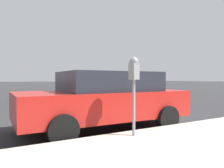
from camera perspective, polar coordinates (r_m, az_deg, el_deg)
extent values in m
plane|color=#2B2B2D|center=(7.26, -1.08, -9.29)|extent=(220.00, 220.00, 0.00)
cylinder|color=gray|center=(4.56, 5.71, -6.14)|extent=(0.06, 0.06, 1.16)
cube|color=gray|center=(4.52, 5.73, 3.31)|extent=(0.20, 0.14, 0.34)
sphere|color=gray|center=(4.54, 5.74, 5.88)|extent=(0.19, 0.19, 0.19)
cube|color=gold|center=(4.61, 4.96, 2.75)|extent=(0.01, 0.11, 0.12)
cube|color=black|center=(4.61, 4.96, 4.22)|extent=(0.01, 0.10, 0.08)
cube|color=#B21E19|center=(5.87, -2.29, -5.24)|extent=(2.02, 4.49, 0.69)
cube|color=#232833|center=(5.92, -0.75, 0.67)|extent=(1.75, 2.53, 0.52)
cylinder|color=black|center=(4.54, -12.67, -11.63)|extent=(0.23, 0.64, 0.64)
cylinder|color=black|center=(6.38, -17.57, -7.90)|extent=(0.23, 0.64, 0.64)
cylinder|color=black|center=(5.92, 14.25, -8.59)|extent=(0.23, 0.64, 0.64)
cylinder|color=black|center=(7.43, 3.95, -6.54)|extent=(0.23, 0.64, 0.64)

